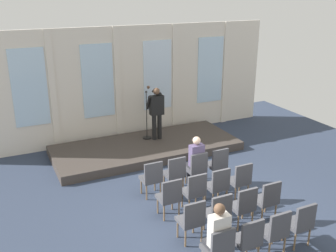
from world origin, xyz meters
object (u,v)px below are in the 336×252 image
chair_r3_c2 (275,230)px  chair_r2_c1 (219,211)px  chair_r0_c1 (175,172)px  chair_r0_c2 (197,167)px  chair_r3_c0 (219,247)px  chair_r3_c1 (248,238)px  chair_r2_c2 (244,204)px  chair_r3_c3 (301,222)px  chair_r2_c0 (192,219)px  chair_r0_c0 (152,177)px  chair_r0_c3 (218,163)px  chair_r1_c1 (195,190)px  audience_r3_c0 (217,234)px  speaker (156,110)px  chair_r2_c3 (267,198)px  chair_r1_c0 (170,195)px  chair_r1_c3 (240,179)px  mic_stand (147,128)px  chair_r1_c2 (218,184)px  audience_r0_c2 (195,158)px

chair_r3_c2 → chair_r2_c1: bearing=121.8°
chair_r0_c1 → chair_r3_c2: same height
chair_r0_c2 → chair_r3_c0: (-1.23, -2.98, 0.00)m
chair_r0_c2 → chair_r3_c1: same height
chair_r0_c1 → chair_r3_c0: same height
chair_r2_c2 → chair_r3_c3: bearing=-58.2°
chair_r0_c1 → chair_r2_c0: size_ratio=1.00×
chair_r0_c0 → chair_r3_c3: same height
chair_r0_c3 → chair_r1_c1: 1.58m
audience_r3_c0 → chair_r0_c3: bearing=57.5°
chair_r3_c1 → speaker: bearing=82.5°
chair_r0_c2 → chair_r2_c3: bearing=-72.8°
chair_r1_c0 → chair_r3_c2: size_ratio=1.00×
chair_r0_c3 → chair_r3_c3: same height
chair_r1_c3 → chair_r0_c1: bearing=141.1°
chair_r3_c3 → chair_r0_c1: bearing=112.4°
chair_r1_c3 → chair_r2_c3: (0.00, -0.99, 0.00)m
chair_r0_c3 → chair_r2_c1: same height
chair_r2_c3 → chair_r0_c0: bearing=132.9°
mic_stand → chair_r1_c0: bearing=-105.6°
chair_r0_c0 → chair_r2_c2: 2.34m
chair_r0_c0 → chair_r1_c1: (0.62, -0.99, 0.00)m
chair_r0_c2 → chair_r2_c1: (-0.62, -1.99, 0.00)m
chair_r0_c3 → chair_r1_c0: 2.10m
chair_r0_c1 → chair_r3_c3: same height
chair_r3_c0 → chair_r3_c1: size_ratio=1.00×
chair_r0_c2 → chair_r1_c3: 1.17m
speaker → chair_r2_c3: (0.45, -4.87, -0.69)m
chair_r1_c1 → chair_r3_c0: 2.08m
chair_r2_c1 → chair_r2_c2: same height
chair_r0_c3 → chair_r1_c0: size_ratio=1.00×
mic_stand → chair_r2_c1: (-0.52, -5.04, -0.06)m
chair_r1_c1 → chair_r1_c2: (0.62, 0.00, 0.00)m
chair_r0_c0 → chair_r0_c3: same height
chair_r2_c3 → chair_r3_c1: 1.58m
audience_r0_c2 → audience_r3_c0: audience_r3_c0 is taller
chair_r2_c3 → chair_r3_c2: same height
chair_r2_c1 → audience_r3_c0: audience_r3_c0 is taller
chair_r2_c2 → audience_r0_c2: bearing=90.0°
speaker → mic_stand: 0.70m
chair_r0_c3 → chair_r1_c1: (-1.23, -0.99, 0.00)m
chair_r2_c1 → chair_r3_c2: bearing=-58.2°
chair_r0_c2 → chair_r2_c2: (0.00, -1.99, 0.00)m
chair_r2_c3 → chair_r3_c0: size_ratio=1.00×
speaker → chair_r0_c3: speaker is taller
chair_r0_c1 → speaker: bearing=74.9°
mic_stand → chair_r2_c0: size_ratio=1.65×
mic_stand → chair_r0_c2: (0.10, -3.06, -0.06)m
chair_r0_c2 → chair_r2_c1: bearing=-107.2°
chair_r1_c1 → chair_r1_c3: size_ratio=1.00×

